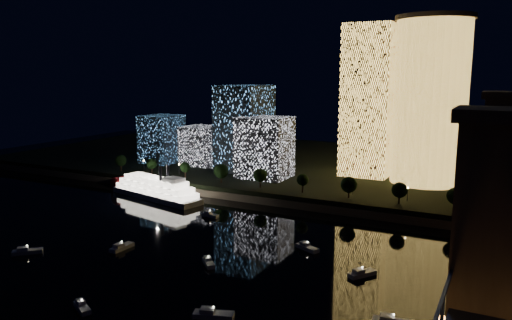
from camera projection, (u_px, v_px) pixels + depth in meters
The scene contains 11 objects.
ground at pixel (210, 287), 129.76m from camera, with size 520.00×520.00×0.00m, color black.
far_bank at pixel (370, 171), 269.25m from camera, with size 420.00×160.00×5.00m, color black.
seawall at pixel (320, 207), 201.21m from camera, with size 420.00×6.00×3.00m, color #6B5E4C.
tower_cylindrical at pixel (430, 101), 223.34m from camera, with size 34.00×34.00×74.54m.
tower_rectangular at pixel (369, 101), 241.50m from camera, with size 22.82×22.82×72.60m, color #FFC151.
midrise_blocks at pixel (227, 137), 258.59m from camera, with size 90.60×36.22×43.47m.
truss_bridge at pixel (491, 268), 100.78m from camera, with size 13.00×266.00×50.00m.
riverboat at pixel (153, 188), 221.87m from camera, with size 53.40×21.53×15.78m.
motorboats at pixel (219, 271), 138.15m from camera, with size 118.75×82.36×2.78m.
esplanade_trees at pixel (271, 176), 216.14m from camera, with size 166.07×6.83×8.91m.
street_lamps at pixel (258, 175), 225.75m from camera, with size 132.70×0.70×5.65m.
Camera 1 is at (66.54, -102.85, 55.44)m, focal length 35.00 mm.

